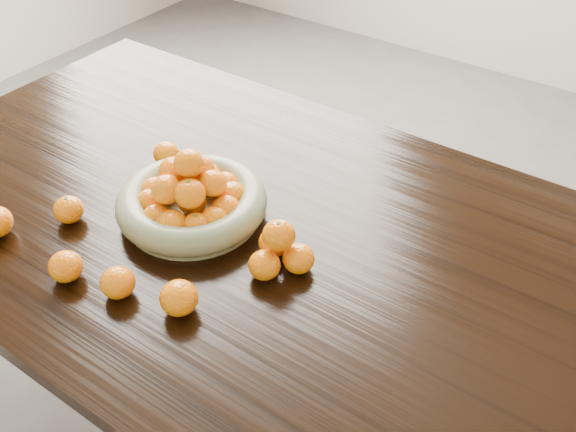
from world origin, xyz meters
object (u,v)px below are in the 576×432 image
Objects in this scene: dining_table at (295,275)px; orange_pyramid at (279,250)px; fruit_bowl at (192,200)px; loose_orange_0 at (69,210)px.

orange_pyramid reaches higher than dining_table.
fruit_bowl reaches higher than dining_table.
loose_orange_0 reaches higher than dining_table.
loose_orange_0 is at bearing -141.48° from fruit_bowl.
orange_pyramid reaches higher than loose_orange_0.
fruit_bowl is 5.08× the size of loose_orange_0.
loose_orange_0 is at bearing -162.66° from orange_pyramid.
fruit_bowl is at bearing 38.52° from loose_orange_0.
loose_orange_0 is at bearing -153.56° from dining_table.
fruit_bowl is 0.25m from loose_orange_0.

